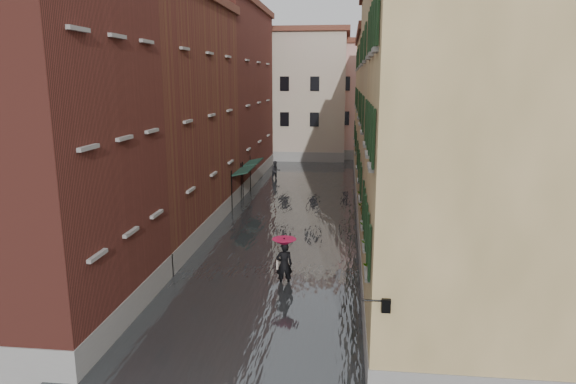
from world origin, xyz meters
The scene contains 16 objects.
ground centered at (0.00, 0.00, 0.00)m, with size 120.00×120.00×0.00m, color #5C5C5F.
floodwater centered at (0.00, 13.00, 0.10)m, with size 10.00×60.00×0.20m, color #424649.
building_left_near centered at (-7.00, -2.00, 6.50)m, with size 6.00×8.00×13.00m, color maroon.
building_left_mid centered at (-7.00, 9.00, 6.25)m, with size 6.00×14.00×12.50m, color brown.
building_left_far centered at (-7.00, 24.00, 7.00)m, with size 6.00×16.00×14.00m, color maroon.
building_right_near centered at (7.00, -2.00, 5.75)m, with size 6.00×8.00×11.50m, color olive.
building_right_mid centered at (7.00, 9.00, 6.50)m, with size 6.00×14.00×13.00m, color tan.
building_right_far centered at (7.00, 24.00, 5.75)m, with size 6.00×16.00×11.50m, color olive.
building_end_cream centered at (-3.00, 38.00, 6.50)m, with size 12.00×9.00×13.00m, color #B4AC8F.
building_end_pink centered at (6.00, 40.00, 6.00)m, with size 10.00×9.00×12.00m, color #D19C93.
awning_near centered at (-3.49, 14.85, 2.47)m, with size 1.09×3.06×2.80m.
awning_far centered at (-3.49, 18.32, 2.46)m, with size 1.09×2.87×2.80m.
wall_lantern centered at (4.33, -6.00, 3.01)m, with size 0.71×0.22×0.35m.
window_planters centered at (4.12, 0.48, 3.51)m, with size 0.59×10.36×0.84m.
pedestrian_main centered at (0.83, 1.94, 1.27)m, with size 1.03×1.03×2.06m.
pedestrian_far centered at (-2.64, 24.24, 0.85)m, with size 0.83×0.65×1.71m, color black.
Camera 1 is at (3.29, -17.99, 8.47)m, focal length 32.00 mm.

